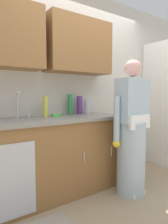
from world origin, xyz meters
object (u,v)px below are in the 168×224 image
object	(u,v)px
sink	(25,121)
bottle_soap	(70,104)
bottle_water_tall	(80,105)
person_at_sink	(131,138)
bottle_dish_liquid	(87,107)
bottle_cleaner_spray	(46,107)
sponge	(56,115)

from	to	relation	value
sink	bottle_soap	xyz separation A→B (m)	(0.69, 0.20, 0.15)
sink	bottle_water_tall	bearing A→B (deg)	13.20
person_at_sink	bottle_dish_liquid	world-z (taller)	person_at_sink
bottle_soap	bottle_cleaner_spray	size ratio (longest dim) A/B	1.12
sink	bottle_soap	world-z (taller)	sink
bottle_cleaner_spray	bottle_water_tall	size ratio (longest dim) A/B	0.99
bottle_cleaner_spray	sponge	xyz separation A→B (m)	(0.11, -0.07, -0.11)
person_at_sink	bottle_cleaner_spray	xyz separation A→B (m)	(-0.81, 0.68, 0.37)
person_at_sink	bottle_water_tall	world-z (taller)	person_at_sink
person_at_sink	bottle_water_tall	distance (m)	0.87
bottle_cleaner_spray	bottle_water_tall	bearing A→B (deg)	5.96
bottle_dish_liquid	bottle_water_tall	size ratio (longest dim) A/B	0.77
bottle_cleaner_spray	bottle_dish_liquid	size ratio (longest dim) A/B	1.28
sink	bottle_water_tall	world-z (taller)	sink
person_at_sink	bottle_soap	distance (m)	0.93
sink	bottle_cleaner_spray	xyz separation A→B (m)	(0.31, 0.14, 0.14)
bottle_water_tall	person_at_sink	bearing A→B (deg)	-70.01
person_at_sink	bottle_dish_liquid	size ratio (longest dim) A/B	8.29
bottle_dish_liquid	sponge	xyz separation A→B (m)	(-0.55, -0.10, -0.08)
sink	person_at_sink	xyz separation A→B (m)	(1.12, -0.53, -0.23)
bottle_dish_liquid	bottle_water_tall	xyz separation A→B (m)	(-0.12, 0.02, 0.03)
person_at_sink	bottle_cleaner_spray	world-z (taller)	person_at_sink
bottle_soap	bottle_water_tall	bearing A→B (deg)	0.45
sink	person_at_sink	size ratio (longest dim) A/B	0.31
sink	sponge	distance (m)	0.43
sink	bottle_soap	distance (m)	0.74
sink	bottle_soap	size ratio (longest dim) A/B	1.79
bottle_water_tall	sponge	distance (m)	0.46
bottle_cleaner_spray	bottle_dish_liquid	world-z (taller)	bottle_cleaner_spray
bottle_cleaner_spray	bottle_dish_liquid	distance (m)	0.66
sink	bottle_dish_liquid	world-z (taller)	sink
bottle_soap	bottle_dish_liquid	bearing A→B (deg)	-3.73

